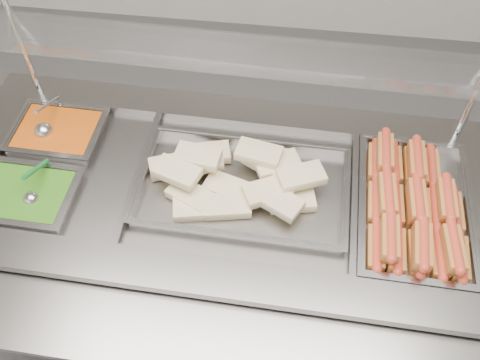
# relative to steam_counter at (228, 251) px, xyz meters

# --- Properties ---
(steam_counter) EXTENTS (1.78, 0.82, 0.84)m
(steam_counter) POSITION_rel_steam_counter_xyz_m (0.00, 0.00, 0.00)
(steam_counter) COLOR slate
(steam_counter) RESTS_ON ground
(tray_rail) EXTENTS (1.70, 0.39, 0.05)m
(tray_rail) POSITION_rel_steam_counter_xyz_m (-0.01, -0.48, 0.38)
(tray_rail) COLOR gray
(tray_rail) RESTS_ON steam_counter
(sneeze_guard) EXTENTS (1.56, 0.31, 0.41)m
(sneeze_guard) POSITION_rel_steam_counter_xyz_m (0.01, 0.21, 0.76)
(sneeze_guard) COLOR silver
(sneeze_guard) RESTS_ON steam_counter
(pan_hotdogs) EXTENTS (0.33, 0.52, 0.09)m
(pan_hotdogs) POSITION_rel_steam_counter_xyz_m (0.59, -0.01, 0.38)
(pan_hotdogs) COLOR gray
(pan_hotdogs) RESTS_ON steam_counter
(pan_wraps) EXTENTS (0.65, 0.39, 0.07)m
(pan_wraps) POSITION_rel_steam_counter_xyz_m (0.06, -0.00, 0.40)
(pan_wraps) COLOR gray
(pan_wraps) RESTS_ON steam_counter
(pan_beans) EXTENTS (0.29, 0.23, 0.09)m
(pan_beans) POSITION_rel_steam_counter_xyz_m (-0.60, 0.15, 0.39)
(pan_beans) COLOR gray
(pan_beans) RESTS_ON steam_counter
(pan_peas) EXTENTS (0.29, 0.23, 0.09)m
(pan_peas) POSITION_rel_steam_counter_xyz_m (-0.61, -0.12, 0.39)
(pan_peas) COLOR gray
(pan_peas) RESTS_ON steam_counter
(hotdogs_in_buns) EXTENTS (0.29, 0.49, 0.11)m
(hotdogs_in_buns) POSITION_rel_steam_counter_xyz_m (0.58, -0.03, 0.43)
(hotdogs_in_buns) COLOR #A26422
(hotdogs_in_buns) RESTS_ON pan_hotdogs
(tortilla_wraps) EXTENTS (0.58, 0.33, 0.09)m
(tortilla_wraps) POSITION_rel_steam_counter_xyz_m (0.02, 0.02, 0.44)
(tortilla_wraps) COLOR #CFC18B
(tortilla_wraps) RESTS_ON pan_wraps
(ladle) EXTENTS (0.07, 0.19, 0.13)m
(ladle) POSITION_rel_steam_counter_xyz_m (-0.64, 0.14, 0.43)
(ladle) COLOR silver
(ladle) RESTS_ON pan_beans
(serving_spoon) EXTENTS (0.05, 0.17, 0.13)m
(serving_spoon) POSITION_rel_steam_counter_xyz_m (-0.58, -0.13, 0.43)
(serving_spoon) COLOR silver
(serving_spoon) RESTS_ON pan_peas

